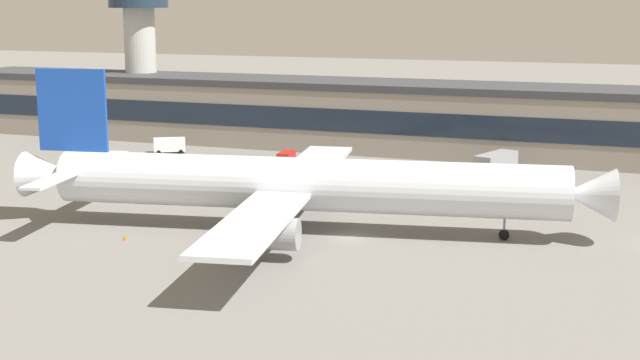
{
  "coord_description": "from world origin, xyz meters",
  "views": [
    {
      "loc": [
        29.4,
        -87.36,
        24.71
      ],
      "look_at": [
        -5.26,
        4.92,
        5.0
      ],
      "focal_mm": 49.7,
      "sensor_mm": 36.0,
      "label": 1
    }
  ],
  "objects_px": {
    "follow_me_car": "(286,157)",
    "crew_van": "(170,145)",
    "fuel_truck": "(495,163)",
    "traffic_cone_0": "(125,238)",
    "control_tower": "(140,35)",
    "airliner": "(299,184)"
  },
  "relations": [
    {
      "from": "follow_me_car",
      "to": "crew_van",
      "type": "bearing_deg",
      "value": 174.47
    },
    {
      "from": "fuel_truck",
      "to": "traffic_cone_0",
      "type": "distance_m",
      "value": 58.37
    },
    {
      "from": "control_tower",
      "to": "fuel_truck",
      "type": "height_order",
      "value": "control_tower"
    },
    {
      "from": "airliner",
      "to": "fuel_truck",
      "type": "height_order",
      "value": "airliner"
    },
    {
      "from": "fuel_truck",
      "to": "crew_van",
      "type": "height_order",
      "value": "fuel_truck"
    },
    {
      "from": "crew_van",
      "to": "traffic_cone_0",
      "type": "xyz_separation_m",
      "value": [
        23.76,
        -50.62,
        -1.18
      ]
    },
    {
      "from": "crew_van",
      "to": "follow_me_car",
      "type": "bearing_deg",
      "value": -5.53
    },
    {
      "from": "airliner",
      "to": "traffic_cone_0",
      "type": "distance_m",
      "value": 19.52
    },
    {
      "from": "crew_van",
      "to": "traffic_cone_0",
      "type": "distance_m",
      "value": 55.93
    },
    {
      "from": "airliner",
      "to": "fuel_truck",
      "type": "relative_size",
      "value": 7.41
    },
    {
      "from": "control_tower",
      "to": "crew_van",
      "type": "distance_m",
      "value": 30.76
    },
    {
      "from": "control_tower",
      "to": "follow_me_car",
      "type": "distance_m",
      "value": 47.71
    },
    {
      "from": "follow_me_car",
      "to": "control_tower",
      "type": "bearing_deg",
      "value": 151.54
    },
    {
      "from": "airliner",
      "to": "control_tower",
      "type": "xyz_separation_m",
      "value": [
        -56.51,
        59.32,
        13.48
      ]
    },
    {
      "from": "crew_van",
      "to": "fuel_truck",
      "type": "bearing_deg",
      "value": -1.08
    },
    {
      "from": "control_tower",
      "to": "follow_me_car",
      "type": "bearing_deg",
      "value": -28.46
    },
    {
      "from": "control_tower",
      "to": "traffic_cone_0",
      "type": "bearing_deg",
      "value": -59.69
    },
    {
      "from": "follow_me_car",
      "to": "traffic_cone_0",
      "type": "distance_m",
      "value": 48.52
    },
    {
      "from": "follow_me_car",
      "to": "traffic_cone_0",
      "type": "height_order",
      "value": "follow_me_car"
    },
    {
      "from": "control_tower",
      "to": "fuel_truck",
      "type": "bearing_deg",
      "value": -15.65
    },
    {
      "from": "control_tower",
      "to": "fuel_truck",
      "type": "distance_m",
      "value": 76.08
    },
    {
      "from": "fuel_truck",
      "to": "follow_me_car",
      "type": "xyz_separation_m",
      "value": [
        -32.47,
        -1.11,
        -0.79
      ]
    }
  ]
}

